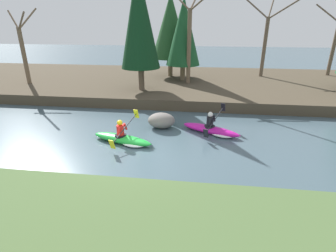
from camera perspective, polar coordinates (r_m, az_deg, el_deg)
name	(u,v)px	position (r m, az deg, el deg)	size (l,w,h in m)	color
ground_plane	(136,155)	(10.12, -6.89, -6.19)	(90.00, 90.00, 0.00)	#425660
riverbank_far	(170,83)	(20.22, 0.47, 9.35)	(44.00, 11.41, 0.62)	#473D2D
conifer_tree_left	(139,18)	(16.55, -6.31, 22.31)	(2.38, 2.38, 7.15)	brown
conifer_tree_mid_left	(170,27)	(20.88, 0.55, 20.83)	(2.86, 2.86, 6.01)	#7A664C
conifer_tree_centre	(183,32)	(19.45, 3.38, 19.79)	(2.44, 2.44, 5.68)	#7A664C
bare_tree_upstream	(24,49)	(20.87, -28.94, 14.45)	(2.76, 2.72, 4.92)	brown
bare_tree_mid_upstream	(190,38)	(18.51, 4.75, 18.61)	(3.57, 3.52, 6.47)	brown
bare_tree_mid_downstream	(265,40)	(22.14, 20.46, 17.15)	(3.23, 3.19, 5.82)	brown
bare_tree_downstream	(335,42)	(24.97, 32.55, 15.22)	(3.05, 3.01, 5.48)	brown
kayaker_lead	(213,130)	(11.93, 9.75, -0.77)	(2.71, 1.96, 1.20)	#C61999
kayaker_middle	(124,139)	(11.01, -9.49, -2.77)	(2.77, 2.03, 1.20)	green
boulder_midstream	(161,120)	(12.37, -1.45, 1.22)	(1.28, 1.00, 0.72)	slate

